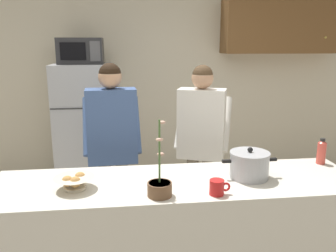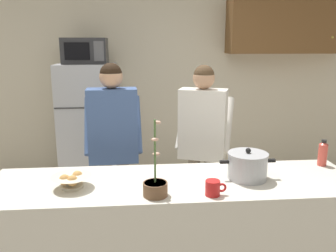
# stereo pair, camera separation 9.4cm
# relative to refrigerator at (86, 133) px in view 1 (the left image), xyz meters

# --- Properties ---
(back_wall_unit) EXTENTS (6.00, 0.48, 2.60)m
(back_wall_unit) POSITION_rel_refrigerator_xyz_m (1.04, 0.42, 0.60)
(back_wall_unit) COLOR beige
(back_wall_unit) RESTS_ON ground
(kitchen_island) EXTENTS (2.50, 0.68, 0.92)m
(kitchen_island) POSITION_rel_refrigerator_xyz_m (0.81, -1.85, -0.34)
(kitchen_island) COLOR silver
(kitchen_island) RESTS_ON ground
(refrigerator) EXTENTS (0.64, 0.68, 1.60)m
(refrigerator) POSITION_rel_refrigerator_xyz_m (0.00, 0.00, 0.00)
(refrigerator) COLOR #B7BABF
(refrigerator) RESTS_ON ground
(microwave) EXTENTS (0.48, 0.37, 0.28)m
(microwave) POSITION_rel_refrigerator_xyz_m (0.00, -0.02, 0.94)
(microwave) COLOR #2D2D30
(microwave) RESTS_ON refrigerator
(person_near_pot) EXTENTS (0.52, 0.44, 1.67)m
(person_near_pot) POSITION_rel_refrigerator_xyz_m (0.35, -1.08, 0.24)
(person_near_pot) COLOR #726656
(person_near_pot) RESTS_ON ground
(person_by_sink) EXTENTS (0.60, 0.54, 1.64)m
(person_by_sink) POSITION_rel_refrigerator_xyz_m (1.15, -1.01, 0.22)
(person_by_sink) COLOR #726656
(person_by_sink) RESTS_ON ground
(cooking_pot) EXTENTS (0.38, 0.27, 0.22)m
(cooking_pot) POSITION_rel_refrigerator_xyz_m (1.30, -1.85, 0.21)
(cooking_pot) COLOR #ADAFB5
(cooking_pot) RESTS_ON kitchen_island
(coffee_mug) EXTENTS (0.13, 0.09, 0.10)m
(coffee_mug) POSITION_rel_refrigerator_xyz_m (1.02, -2.10, 0.17)
(coffee_mug) COLOR red
(coffee_mug) RESTS_ON kitchen_island
(bread_bowl) EXTENTS (0.26, 0.26, 0.10)m
(bread_bowl) POSITION_rel_refrigerator_xyz_m (0.14, -1.91, 0.17)
(bread_bowl) COLOR beige
(bread_bowl) RESTS_ON kitchen_island
(bottle_near_edge) EXTENTS (0.07, 0.07, 0.20)m
(bottle_near_edge) POSITION_rel_refrigerator_xyz_m (1.95, -1.64, 0.22)
(bottle_near_edge) COLOR #D84C3F
(bottle_near_edge) RESTS_ON kitchen_island
(potted_orchid) EXTENTS (0.15, 0.15, 0.48)m
(potted_orchid) POSITION_rel_refrigerator_xyz_m (0.67, -2.07, 0.18)
(potted_orchid) COLOR brown
(potted_orchid) RESTS_ON kitchen_island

